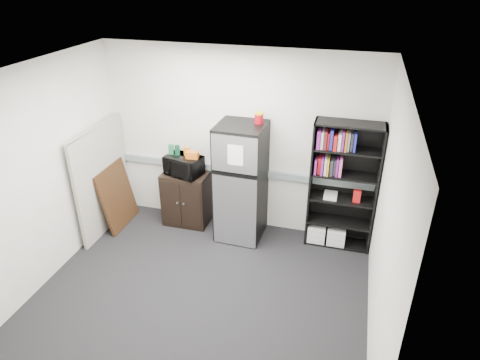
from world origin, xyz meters
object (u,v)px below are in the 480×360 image
Objects in this scene: bookshelf at (341,184)px; cabinet at (186,199)px; cubicle_partition at (103,179)px; refrigerator at (241,183)px; microwave at (184,166)px.

bookshelf is 2.18× the size of cabinet.
refrigerator reaches higher than cubicle_partition.
refrigerator is at bearing -174.00° from bookshelf.
cubicle_partition is 0.93× the size of refrigerator.
cubicle_partition is (-3.41, -0.49, -0.16)m from bookshelf.
bookshelf is at bearing 1.65° from cabinet.
refrigerator is (2.02, 0.34, 0.05)m from cubicle_partition.
cabinet is 0.49× the size of refrigerator.
cabinet is at bearing 176.71° from refrigerator.
cubicle_partition is at bearing -146.44° from microwave.
cubicle_partition is 3.09× the size of microwave.
bookshelf reaches higher than cabinet.
refrigerator is at bearing 9.57° from cubicle_partition.
cabinet is at bearing -178.35° from bookshelf.
bookshelf is 2.28m from microwave.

